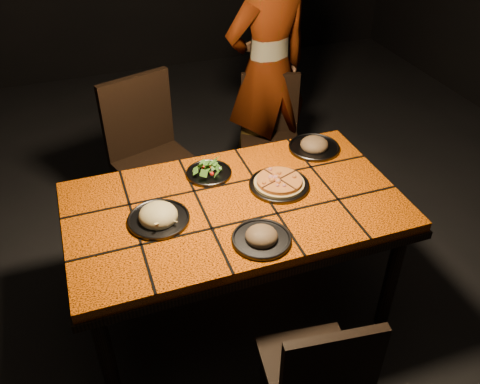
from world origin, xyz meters
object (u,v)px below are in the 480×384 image
object	(u,v)px
diner	(268,70)
plate_pizza	(279,183)
chair_near	(318,374)
plate_pasta	(158,216)
dining_table	(235,215)
chair_far_right	(270,130)
chair_far_left	(149,148)

from	to	relation	value
diner	plate_pizza	size ratio (longest dim) A/B	5.31
diner	plate_pizza	world-z (taller)	diner
chair_near	plate_pasta	xyz separation A→B (m)	(-0.43, 0.81, 0.29)
plate_pasta	diner	bearing A→B (deg)	49.14
dining_table	plate_pizza	size ratio (longest dim) A/B	4.95
plate_pasta	plate_pizza	bearing A→B (deg)	5.70
dining_table	diner	bearing A→B (deg)	61.12
chair_far_right	chair_far_left	bearing A→B (deg)	-154.06
diner	plate_pizza	xyz separation A→B (m)	(-0.38, -1.10, -0.10)
chair_far_right	plate_pasta	xyz separation A→B (m)	(-0.97, -1.01, 0.27)
plate_pizza	diner	bearing A→B (deg)	70.90
chair_near	plate_pasta	bearing A→B (deg)	-54.87
chair_far_right	plate_pizza	distance (m)	1.04
chair_far_left	plate_pizza	world-z (taller)	chair_far_left
plate_pasta	chair_far_left	bearing A→B (deg)	82.37
chair_far_right	plate_pizza	size ratio (longest dim) A/B	2.67
chair_near	diner	size ratio (longest dim) A/B	0.48
diner	plate_pizza	distance (m)	1.17
chair_near	plate_pizza	size ratio (longest dim) A/B	2.57
chair_near	diner	xyz separation A→B (m)	(0.57, 1.98, 0.39)
plate_pizza	chair_far_right	bearing A→B (deg)	69.89
diner	dining_table	bearing A→B (deg)	50.62
plate_pizza	plate_pasta	size ratio (longest dim) A/B	1.14
diner	chair_far_left	bearing A→B (deg)	5.75
chair_far_left	chair_far_right	xyz separation A→B (m)	(0.85, 0.10, -0.08)
chair_near	diner	distance (m)	2.10
dining_table	chair_near	world-z (taller)	chair_near
dining_table	chair_far_left	world-z (taller)	chair_far_left
chair_far_left	diner	xyz separation A→B (m)	(0.89, 0.26, 0.28)
chair_near	plate_pizza	bearing A→B (deg)	-95.32
chair_far_left	diner	size ratio (longest dim) A/B	0.59
plate_pasta	dining_table	bearing A→B (deg)	2.24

